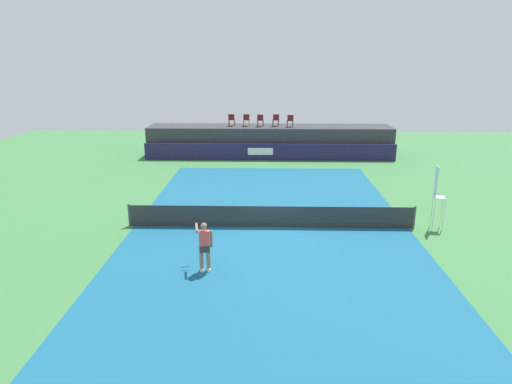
{
  "coord_description": "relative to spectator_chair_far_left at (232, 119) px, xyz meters",
  "views": [
    {
      "loc": [
        -0.16,
        -18.84,
        7.16
      ],
      "look_at": [
        -0.69,
        2.0,
        1.0
      ],
      "focal_mm": 32.21,
      "sensor_mm": 36.0,
      "label": 1
    }
  ],
  "objects": [
    {
      "name": "tennis_ball",
      "position": [
        5.71,
        -14.06,
        -2.66
      ],
      "size": [
        0.07,
        0.07,
        0.07
      ],
      "primitive_type": "sphere",
      "color": "#D8EA33",
      "rests_on": "court_inner"
    },
    {
      "name": "spectator_chair_far_right",
      "position": [
        4.34,
        -0.36,
        0.0
      ],
      "size": [
        0.46,
        0.46,
        0.89
      ],
      "color": "#561919",
      "rests_on": "spectator_platform"
    },
    {
      "name": "ground_plane",
      "position": [
        2.84,
        -12.31,
        -2.69
      ],
      "size": [
        48.0,
        48.0,
        0.0
      ],
      "primitive_type": "plane",
      "color": "#3D7A42"
    },
    {
      "name": "tennis_player",
      "position": [
        0.53,
        -19.61,
        -1.73
      ],
      "size": [
        0.84,
        1.12,
        1.77
      ],
      "color": "white",
      "rests_on": "court_inner"
    },
    {
      "name": "spectator_chair_right",
      "position": [
        3.29,
        -0.05,
        0.0
      ],
      "size": [
        0.48,
        0.48,
        0.89
      ],
      "color": "#561919",
      "rests_on": "spectator_platform"
    },
    {
      "name": "spectator_chair_far_left",
      "position": [
        0.0,
        0.0,
        0.0
      ],
      "size": [
        0.47,
        0.47,
        0.89
      ],
      "color": "#561919",
      "rests_on": "spectator_platform"
    },
    {
      "name": "net_post_near",
      "position": [
        -3.36,
        -15.31,
        -2.19
      ],
      "size": [
        0.1,
        0.1,
        1.0
      ],
      "primitive_type": "cylinder",
      "color": "#4C4C51",
      "rests_on": "ground"
    },
    {
      "name": "net_post_far",
      "position": [
        9.04,
        -15.31,
        -2.19
      ],
      "size": [
        0.1,
        0.1,
        1.0
      ],
      "primitive_type": "cylinder",
      "color": "#4C4C51",
      "rests_on": "ground"
    },
    {
      "name": "umpire_chair",
      "position": [
        9.91,
        -15.29,
        -1.11
      ],
      "size": [
        0.49,
        0.49,
        2.76
      ],
      "color": "white",
      "rests_on": "ground"
    },
    {
      "name": "tennis_net",
      "position": [
        2.84,
        -15.31,
        -2.22
      ],
      "size": [
        12.4,
        0.02,
        0.95
      ],
      "primitive_type": "cube",
      "color": "#2D2D2D",
      "rests_on": "ground"
    },
    {
      "name": "sponsor_wall",
      "position": [
        2.84,
        -1.81,
        -2.09
      ],
      "size": [
        18.0,
        0.22,
        1.2
      ],
      "color": "#231E4C",
      "rests_on": "ground"
    },
    {
      "name": "court_inner",
      "position": [
        2.84,
        -15.31,
        -2.69
      ],
      "size": [
        12.0,
        22.0,
        0.0
      ],
      "primitive_type": "cube",
      "color": "#16597A",
      "rests_on": "ground"
    },
    {
      "name": "spectator_chair_center",
      "position": [
        2.14,
        -0.22,
        0.0
      ],
      "size": [
        0.47,
        0.47,
        0.89
      ],
      "color": "#561919",
      "rests_on": "spectator_platform"
    },
    {
      "name": "spectator_chair_left",
      "position": [
        1.11,
        -0.04,
        0.0
      ],
      "size": [
        0.45,
        0.45,
        0.89
      ],
      "color": "#561919",
      "rests_on": "spectator_platform"
    },
    {
      "name": "spectator_platform",
      "position": [
        2.84,
        -0.01,
        -1.59
      ],
      "size": [
        18.0,
        2.8,
        2.2
      ],
      "primitive_type": "cube",
      "color": "#38383D",
      "rests_on": "ground"
    }
  ]
}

